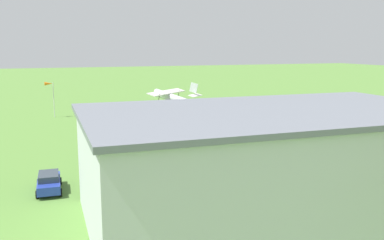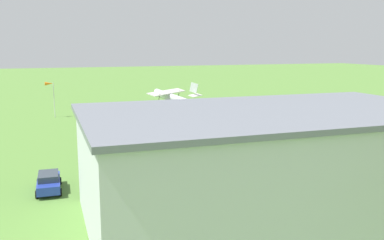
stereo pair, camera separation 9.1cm
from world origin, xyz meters
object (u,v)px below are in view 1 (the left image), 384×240
at_px(car_blue, 49,182).
at_px(person_beside_truck, 242,146).
at_px(biplane, 174,99).
at_px(hangar, 272,162).
at_px(person_crossing_taxiway, 88,184).
at_px(windsock, 49,86).

xyz_separation_m(car_blue, person_beside_truck, (-20.78, -5.47, 0.06)).
xyz_separation_m(biplane, car_blue, (17.94, 21.20, -3.77)).
height_order(hangar, person_beside_truck, hangar).
bearing_deg(car_blue, person_beside_truck, -165.27).
height_order(person_crossing_taxiway, person_beside_truck, person_beside_truck).
height_order(hangar, person_crossing_taxiway, hangar).
height_order(hangar, windsock, hangar).
xyz_separation_m(car_blue, windsock, (-1.73, -39.24, 4.53)).
distance_m(hangar, biplane, 32.09).
height_order(car_blue, person_beside_truck, person_beside_truck).
distance_m(hangar, person_crossing_taxiway, 15.07).
xyz_separation_m(person_beside_truck, windsock, (19.05, -33.77, 4.47)).
relative_size(hangar, person_beside_truck, 15.03).
bearing_deg(windsock, person_beside_truck, 119.43).
xyz_separation_m(biplane, person_crossing_taxiway, (15.01, 23.03, -3.72)).
height_order(hangar, car_blue, hangar).
bearing_deg(person_crossing_taxiway, person_beside_truck, -157.78).
relative_size(hangar, person_crossing_taxiway, 15.29).
distance_m(biplane, windsock, 24.26).
xyz_separation_m(hangar, person_crossing_taxiway, (11.80, -8.89, -2.98)).
distance_m(hangar, windsock, 51.64).
distance_m(car_blue, person_crossing_taxiway, 3.45).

